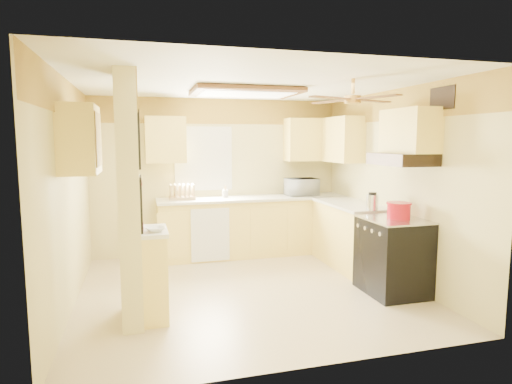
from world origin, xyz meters
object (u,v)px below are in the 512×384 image
object	(u,v)px
bowl	(155,229)
dutch_oven	(399,210)
microwave	(302,187)
stove	(393,256)
kettle	(372,202)

from	to	relation	value
bowl	dutch_oven	bearing A→B (deg)	2.23
microwave	dutch_oven	bearing A→B (deg)	99.45
dutch_oven	bowl	bearing A→B (deg)	-177.77
bowl	dutch_oven	distance (m)	2.84
microwave	stove	bearing A→B (deg)	98.18
stove	bowl	distance (m)	2.83
microwave	kettle	xyz separation A→B (m)	(0.34, -1.64, -0.03)
dutch_oven	stove	bearing A→B (deg)	170.53
stove	dutch_oven	world-z (taller)	dutch_oven
kettle	microwave	bearing A→B (deg)	101.55
microwave	dutch_oven	xyz separation A→B (m)	(0.41, -2.12, -0.07)
stove	kettle	bearing A→B (deg)	92.40
stove	bowl	size ratio (longest dim) A/B	4.79
stove	dutch_oven	bearing A→B (deg)	-9.47
bowl	dutch_oven	xyz separation A→B (m)	(2.84, 0.11, 0.05)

